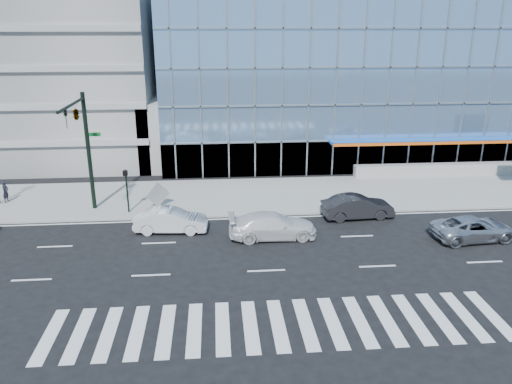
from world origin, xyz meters
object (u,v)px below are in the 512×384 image
at_px(pedestrian, 5,192).
at_px(tilted_panel, 158,195).
at_px(white_suv, 273,226).
at_px(ped_signal_post, 126,184).
at_px(silver_suv, 474,228).
at_px(white_sedan, 171,220).
at_px(traffic_signal, 80,127).
at_px(dark_sedan, 357,207).

height_order(pedestrian, tilted_panel, tilted_panel).
bearing_deg(white_suv, ped_signal_post, 61.86).
distance_m(silver_suv, white_sedan, 18.41).
distance_m(traffic_signal, dark_sedan, 18.69).
relative_size(ped_signal_post, white_sedan, 0.67).
bearing_deg(white_sedan, pedestrian, 67.82).
height_order(traffic_signal, dark_sedan, traffic_signal).
bearing_deg(dark_sedan, white_suv, 110.23).
distance_m(dark_sedan, tilted_panel, 13.69).
bearing_deg(tilted_panel, ped_signal_post, 171.48).
distance_m(dark_sedan, pedestrian, 24.85).
relative_size(dark_sedan, pedestrian, 3.00).
distance_m(ped_signal_post, dark_sedan, 15.51).
xyz_separation_m(ped_signal_post, pedestrian, (-9.06, 2.80, -1.20)).
bearing_deg(white_sedan, tilted_panel, 20.42).
relative_size(white_suv, white_sedan, 1.18).
height_order(white_suv, pedestrian, pedestrian).
relative_size(ped_signal_post, dark_sedan, 0.63).
distance_m(ped_signal_post, white_suv, 10.53).
relative_size(traffic_signal, white_sedan, 1.77).
bearing_deg(ped_signal_post, traffic_signal, -171.48).
xyz_separation_m(white_suv, white_sedan, (-6.21, 1.44, -0.03)).
relative_size(silver_suv, pedestrian, 3.19).
bearing_deg(white_suv, white_sedan, 75.42).
height_order(white_sedan, dark_sedan, dark_sedan).
height_order(white_suv, white_sedan, white_suv).
xyz_separation_m(white_suv, tilted_panel, (-7.40, 5.53, 0.30)).
xyz_separation_m(traffic_signal, white_suv, (11.83, -4.30, -5.39)).
height_order(silver_suv, white_suv, white_suv).
relative_size(white_suv, dark_sedan, 1.12).
xyz_separation_m(white_sedan, dark_sedan, (12.21, 1.29, 0.04)).
bearing_deg(silver_suv, pedestrian, 68.60).
bearing_deg(dark_sedan, tilted_panel, 73.95).
bearing_deg(tilted_panel, white_suv, -69.09).
distance_m(traffic_signal, silver_suv, 25.07).
bearing_deg(dark_sedan, white_sedan, 91.77).
relative_size(traffic_signal, white_suv, 1.51).
relative_size(traffic_signal, ped_signal_post, 2.67).
relative_size(silver_suv, white_sedan, 1.11).
height_order(silver_suv, white_sedan, white_sedan).
distance_m(white_suv, white_sedan, 6.38).
xyz_separation_m(dark_sedan, pedestrian, (-24.39, 4.74, 0.16)).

